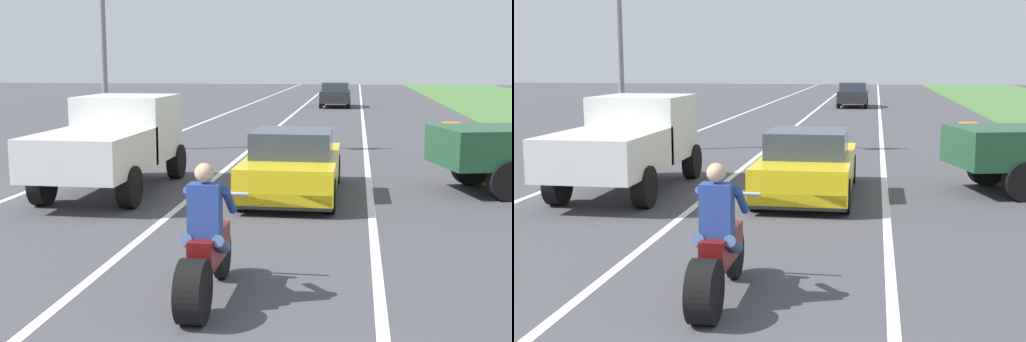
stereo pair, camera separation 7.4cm
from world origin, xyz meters
The scene contains 10 objects.
lane_stripe_left_solid centered at (-5.40, 20.00, 0.00)m, with size 0.14×120.00×0.01m, color white.
lane_stripe_right_solid centered at (1.80, 20.00, 0.00)m, with size 0.14×120.00×0.01m, color white.
lane_stripe_centre_dashed centered at (-1.80, 20.00, 0.00)m, with size 0.14×120.00×0.01m, color white.
motorcycle_with_rider centered at (-0.17, 3.51, 0.59)m, with size 0.70×2.21×1.62m.
sports_car_yellow centered at (0.22, 9.89, 0.63)m, with size 1.84×4.30×1.37m.
pickup_truck_left_lane_white centered at (-3.57, 9.88, 1.11)m, with size 2.02×4.80×1.98m.
traffic_light_mast_near centered at (-4.97, 16.07, 3.95)m, with size 3.88×0.34×6.00m.
construction_barrel_nearest centered at (4.31, 11.96, 0.50)m, with size 0.58×0.58×1.00m.
construction_barrel_mid centered at (4.22, 16.29, 0.50)m, with size 0.58×0.58×1.00m.
distant_car_far_ahead centered at (0.20, 37.76, 0.77)m, with size 1.80×4.00×1.50m.
Camera 2 is at (1.55, -3.64, 2.72)m, focal length 47.23 mm.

